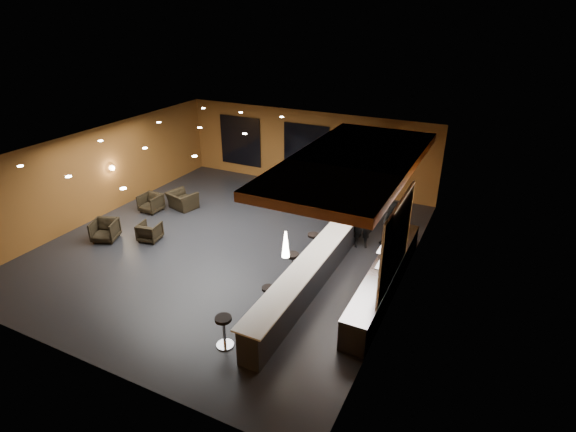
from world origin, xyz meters
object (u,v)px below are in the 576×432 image
at_px(staff_b, 392,225).
at_px(armchair_a, 105,230).
at_px(bar_stool_1, 268,295).
at_px(armchair_c, 151,203).
at_px(pendant_1, 323,207).
at_px(staff_c, 395,224).
at_px(pendant_2, 351,180).
at_px(bar_stool_2, 292,263).
at_px(bar_stool_0, 224,328).
at_px(bar_stool_3, 313,241).
at_px(armchair_b, 150,232).
at_px(column, 364,182).
at_px(bar_stool_4, 333,220).
at_px(armchair_d, 182,200).
at_px(staff_a, 363,223).
at_px(pendant_0, 286,244).
at_px(bar_counter, 315,269).

xyz_separation_m(staff_b, armchair_a, (-9.36, -4.06, -0.45)).
bearing_deg(bar_stool_1, armchair_c, 153.71).
bearing_deg(pendant_1, staff_c, 63.02).
distance_m(pendant_2, bar_stool_2, 3.62).
height_order(armchair_c, bar_stool_0, bar_stool_0).
distance_m(armchair_a, bar_stool_1, 7.31).
height_order(staff_b, bar_stool_0, staff_b).
bearing_deg(bar_stool_3, staff_c, 39.91).
relative_size(pendant_2, armchair_b, 0.94).
height_order(column, bar_stool_3, column).
distance_m(staff_c, bar_stool_3, 2.97).
xyz_separation_m(pendant_2, bar_stool_4, (-0.73, 0.37, -1.80)).
relative_size(pendant_1, armchair_c, 0.86).
relative_size(pendant_2, staff_c, 0.43).
distance_m(staff_b, armchair_d, 8.68).
height_order(staff_a, bar_stool_3, staff_a).
height_order(staff_a, staff_c, staff_a).
bearing_deg(armchair_d, bar_stool_2, 170.67).
relative_size(armchair_a, bar_stool_2, 0.98).
xyz_separation_m(pendant_0, armchair_d, (-7.17, 4.75, -1.99)).
xyz_separation_m(bar_stool_1, bar_stool_2, (-0.10, 1.72, 0.08)).
bearing_deg(armchair_d, armchair_a, 92.62).
height_order(pendant_0, pendant_1, same).
bearing_deg(bar_stool_4, armchair_b, -149.15).
bearing_deg(pendant_0, armchair_a, 170.95).
xyz_separation_m(bar_stool_0, bar_stool_4, (0.20, 6.92, -0.00)).
relative_size(armchair_d, bar_stool_0, 1.26).
xyz_separation_m(staff_a, bar_stool_1, (-1.21, -4.63, -0.45)).
relative_size(staff_c, bar_stool_2, 1.86).
relative_size(pendant_1, bar_stool_2, 0.81).
relative_size(armchair_b, armchair_d, 0.68).
height_order(bar_counter, bar_stool_3, bar_counter).
relative_size(pendant_0, pendant_2, 1.00).
relative_size(armchair_c, bar_stool_3, 1.04).
height_order(column, staff_a, column).
relative_size(bar_stool_0, bar_stool_4, 1.00).
xyz_separation_m(column, pendant_1, (0.00, -4.10, 0.60)).
bearing_deg(staff_a, armchair_c, 164.80).
bearing_deg(staff_b, pendant_0, -99.27).
xyz_separation_m(column, armchair_c, (-8.13, -2.68, -1.38)).
distance_m(bar_counter, bar_stool_1, 1.89).
distance_m(staff_a, armchair_a, 9.20).
bearing_deg(armchair_c, pendant_0, -25.00).
bearing_deg(bar_stool_3, bar_stool_4, 89.40).
height_order(staff_a, staff_b, staff_a).
xyz_separation_m(pendant_2, bar_stool_2, (-0.75, -3.05, -1.79)).
relative_size(pendant_2, bar_stool_4, 0.81).
distance_m(pendant_0, bar_stool_4, 5.71).
bearing_deg(staff_c, armchair_b, -139.66).
bearing_deg(pendant_2, bar_stool_1, -97.76).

